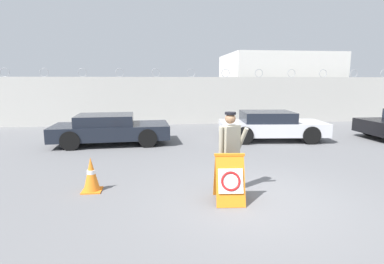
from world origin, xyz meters
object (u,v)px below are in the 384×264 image
at_px(security_guard, 230,148).
at_px(traffic_cone_near, 91,175).
at_px(parked_car_rear_sedan, 271,125).
at_px(parked_car_front_coupe, 110,129).
at_px(barricade_sign, 229,178).

relative_size(security_guard, traffic_cone_near, 2.30).
bearing_deg(parked_car_rear_sedan, parked_car_front_coupe, -174.74).
xyz_separation_m(traffic_cone_near, parked_car_rear_sedan, (6.15, 5.17, 0.23)).
distance_m(barricade_sign, traffic_cone_near, 3.05).
height_order(barricade_sign, traffic_cone_near, barricade_sign).
bearing_deg(parked_car_rear_sedan, security_guard, -113.73).
distance_m(barricade_sign, parked_car_front_coupe, 6.94).
relative_size(barricade_sign, security_guard, 0.56).
distance_m(security_guard, traffic_cone_near, 3.12).
height_order(parked_car_front_coupe, parked_car_rear_sedan, parked_car_rear_sedan).
bearing_deg(parked_car_front_coupe, barricade_sign, -65.58).
height_order(barricade_sign, parked_car_rear_sedan, parked_car_rear_sedan).
relative_size(barricade_sign, parked_car_rear_sedan, 0.23).
bearing_deg(parked_car_front_coupe, traffic_cone_near, -89.68).
xyz_separation_m(traffic_cone_near, parked_car_front_coupe, (-0.34, 5.19, 0.21)).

